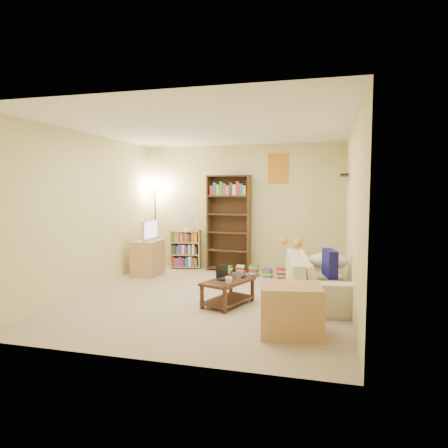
# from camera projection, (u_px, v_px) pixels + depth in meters

# --- Properties ---
(room) EXTENTS (4.50, 4.54, 2.52)m
(room) POSITION_uv_depth(u_px,v_px,m) (210.00, 189.00, 5.82)
(room) COLOR beige
(room) RESTS_ON ground
(sofa) EXTENTS (2.41, 1.48, 0.63)m
(sofa) POSITION_uv_depth(u_px,v_px,m) (317.00, 276.00, 5.98)
(sofa) COLOR beige
(sofa) RESTS_ON ground
(navy_pillow) EXTENTS (0.22, 0.43, 0.37)m
(navy_pillow) POSITION_uv_depth(u_px,v_px,m) (330.00, 263.00, 5.48)
(navy_pillow) COLOR #141458
(navy_pillow) RESTS_ON sofa
(cream_blanket) EXTENTS (0.58, 0.42, 0.25)m
(cream_blanket) POSITION_uv_depth(u_px,v_px,m) (328.00, 261.00, 5.99)
(cream_blanket) COLOR silver
(cream_blanket) RESTS_ON sofa
(tabby_cat) EXTENTS (0.50, 0.23, 0.17)m
(tabby_cat) POSITION_uv_depth(u_px,v_px,m) (295.00, 242.00, 6.80)
(tabby_cat) COLOR orange
(tabby_cat) RESTS_ON sofa
(coffee_table) EXTENTS (0.69, 0.90, 0.35)m
(coffee_table) POSITION_uv_depth(u_px,v_px,m) (228.00, 290.00, 5.57)
(coffee_table) COLOR #412419
(coffee_table) RESTS_ON ground
(laptop) EXTENTS (0.48, 0.45, 0.03)m
(laptop) POSITION_uv_depth(u_px,v_px,m) (229.00, 278.00, 5.62)
(laptop) COLOR black
(laptop) RESTS_ON coffee_table
(laptop_screen) EXTENTS (0.10, 0.25, 0.18)m
(laptop_screen) POSITION_uv_depth(u_px,v_px,m) (222.00, 271.00, 5.67)
(laptop_screen) COLOR white
(laptop_screen) RESTS_ON laptop
(mug) EXTENTS (0.19, 0.19, 0.09)m
(mug) POSITION_uv_depth(u_px,v_px,m) (229.00, 280.00, 5.33)
(mug) COLOR white
(mug) RESTS_ON coffee_table
(tv_remote) EXTENTS (0.05, 0.14, 0.02)m
(tv_remote) POSITION_uv_depth(u_px,v_px,m) (244.00, 277.00, 5.73)
(tv_remote) COLOR black
(tv_remote) RESTS_ON coffee_table
(tv_stand) EXTENTS (0.44, 0.61, 0.65)m
(tv_stand) POSITION_uv_depth(u_px,v_px,m) (148.00, 258.00, 7.54)
(tv_stand) COLOR #DCB86B
(tv_stand) RESTS_ON ground
(television) EXTENTS (0.67, 0.09, 0.38)m
(television) POSITION_uv_depth(u_px,v_px,m) (147.00, 230.00, 7.49)
(television) COLOR black
(television) RESTS_ON tv_stand
(tall_bookshelf) EXTENTS (0.86, 0.32, 1.89)m
(tall_bookshelf) POSITION_uv_depth(u_px,v_px,m) (229.00, 220.00, 7.91)
(tall_bookshelf) COLOR #45311A
(tall_bookshelf) RESTS_ON ground
(short_bookshelf) EXTENTS (0.64, 0.34, 0.77)m
(short_bookshelf) POSITION_uv_depth(u_px,v_px,m) (186.00, 249.00, 8.19)
(short_bookshelf) COLOR tan
(short_bookshelf) RESTS_ON ground
(desk_fan) EXTENTS (0.28, 0.15, 0.42)m
(desk_fan) POSITION_uv_depth(u_px,v_px,m) (187.00, 219.00, 8.08)
(desk_fan) COLOR white
(desk_fan) RESTS_ON short_bookshelf
(floor_lamp) EXTENTS (0.28, 0.28, 1.64)m
(floor_lamp) POSITION_uv_depth(u_px,v_px,m) (155.00, 204.00, 8.27)
(floor_lamp) COLOR black
(floor_lamp) RESTS_ON ground
(side_table) EXTENTS (0.46, 0.46, 0.50)m
(side_table) POSITION_uv_depth(u_px,v_px,m) (309.00, 269.00, 6.87)
(side_table) COLOR tan
(side_table) RESTS_ON ground
(end_cabinet) EXTENTS (0.75, 0.65, 0.56)m
(end_cabinet) POSITION_uv_depth(u_px,v_px,m) (291.00, 310.00, 4.45)
(end_cabinet) COLOR tan
(end_cabinet) RESTS_ON ground
(book_stacks) EXTENTS (1.23, 0.32, 0.21)m
(book_stacks) POSITION_uv_depth(u_px,v_px,m) (255.00, 271.00, 7.45)
(book_stacks) COLOR red
(book_stacks) RESTS_ON ground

